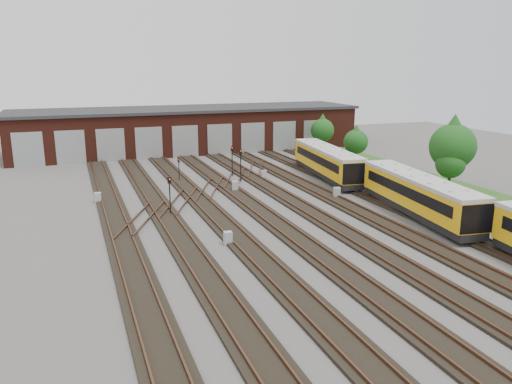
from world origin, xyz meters
name	(u,v)px	position (x,y,z in m)	size (l,w,h in m)	color
ground	(306,226)	(0.00, 0.00, 0.00)	(120.00, 120.00, 0.00)	#43413E
track_network	(301,223)	(-0.17, 0.59, 0.11)	(30.40, 70.00, 0.33)	black
maintenance_shed	(189,129)	(-0.01, 39.97, 3.20)	(51.00, 12.50, 6.35)	#4B1B12
grass_verge	(421,181)	(19.00, 10.00, 0.03)	(8.00, 55.00, 0.05)	#29511B
metro_train	(418,194)	(10.00, -0.83, 1.94)	(4.64, 47.40, 3.14)	black
signal_mast_0	(170,191)	(-9.47, 6.78, 2.13)	(0.30, 0.29, 3.33)	black
signal_mast_1	(179,167)	(-6.02, 19.44, 1.64)	(0.24, 0.23, 2.54)	black
signal_mast_2	(241,161)	(0.25, 16.74, 2.30)	(0.28, 0.26, 3.60)	black
signal_mast_3	(232,157)	(0.28, 19.88, 2.21)	(0.30, 0.28, 3.46)	black
relay_cabinet_0	(98,198)	(-15.00, 13.18, 0.49)	(0.58, 0.49, 0.97)	#A7A9AD
relay_cabinet_1	(235,186)	(-1.67, 12.86, 0.52)	(0.62, 0.52, 1.04)	#A7A9AD
relay_cabinet_2	(228,238)	(-7.04, -1.79, 0.48)	(0.58, 0.48, 0.96)	#A7A9AD
relay_cabinet_3	(264,174)	(3.24, 17.44, 0.47)	(0.56, 0.47, 0.93)	#A7A9AD
relay_cabinet_4	(337,193)	(6.69, 6.95, 0.51)	(0.61, 0.51, 1.02)	#A7A9AD
tree_0	(322,128)	(17.80, 31.06, 3.64)	(3.41, 3.41, 5.66)	#332416
tree_1	(356,139)	(17.32, 21.04, 3.31)	(3.11, 3.11, 5.16)	#332416
tree_2	(453,141)	(19.52, 6.22, 4.97)	(4.67, 4.67, 7.73)	#332416
tree_3	(451,160)	(18.82, 5.54, 3.16)	(2.97, 2.97, 4.92)	#332416
bush_0	(434,183)	(18.06, 6.85, 0.58)	(1.15, 1.15, 1.15)	#154313
bush_1	(347,159)	(16.29, 21.24, 0.70)	(1.41, 1.41, 1.41)	#154313
bush_2	(387,163)	(19.72, 17.42, 0.63)	(1.26, 1.26, 1.26)	#154313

